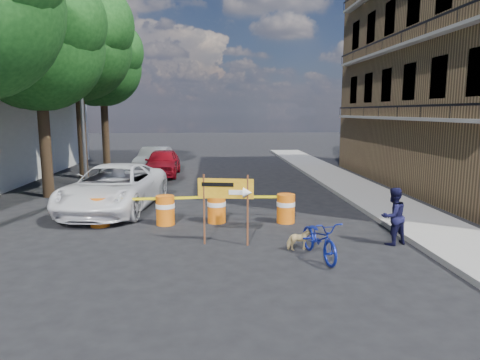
{
  "coord_description": "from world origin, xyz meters",
  "views": [
    {
      "loc": [
        -0.22,
        -10.6,
        3.43
      ],
      "look_at": [
        0.71,
        2.68,
        1.3
      ],
      "focal_mm": 32.0,
      "sensor_mm": 36.0,
      "label": 1
    }
  ],
  "objects": [
    {
      "name": "sidewalk_east",
      "position": [
        6.2,
        6.0,
        0.07
      ],
      "size": [
        2.4,
        40.0,
        0.15
      ],
      "primitive_type": "cube",
      "color": "gray",
      "rests_on": "ground"
    },
    {
      "name": "tree_mid_a",
      "position": [
        -6.74,
        7.0,
        6.01
      ],
      "size": [
        5.25,
        5.0,
        8.68
      ],
      "color": "#332316",
      "rests_on": "ground"
    },
    {
      "name": "barrel_far_right",
      "position": [
        2.12,
        2.27,
        0.47
      ],
      "size": [
        0.58,
        0.58,
        0.9
      ],
      "color": "orange",
      "rests_on": "ground"
    },
    {
      "name": "tree_mid_b",
      "position": [
        -6.73,
        12.0,
        6.71
      ],
      "size": [
        5.67,
        5.4,
        9.62
      ],
      "color": "#332316",
      "rests_on": "ground"
    },
    {
      "name": "barrel_mid_left",
      "position": [
        -1.61,
        2.28,
        0.47
      ],
      "size": [
        0.58,
        0.58,
        0.9
      ],
      "color": "orange",
      "rests_on": "ground"
    },
    {
      "name": "bicycle",
      "position": [
        2.33,
        -1.04,
        0.91
      ],
      "size": [
        0.8,
        1.06,
        1.82
      ],
      "primitive_type": "imported",
      "rotation": [
        0.0,
        0.0,
        0.19
      ],
      "color": "#122096",
      "rests_on": "ground"
    },
    {
      "name": "barrel_far_left",
      "position": [
        -3.57,
        2.23,
        0.47
      ],
      "size": [
        0.58,
        0.58,
        0.9
      ],
      "color": "orange",
      "rests_on": "ground"
    },
    {
      "name": "streetlamp",
      "position": [
        -5.93,
        9.5,
        4.38
      ],
      "size": [
        1.25,
        0.18,
        8.0
      ],
      "color": "gray",
      "rests_on": "ground"
    },
    {
      "name": "suv_white",
      "position": [
        -3.6,
        4.43,
        0.79
      ],
      "size": [
        3.36,
        6.01,
        1.59
      ],
      "primitive_type": "imported",
      "rotation": [
        0.0,
        0.0,
        -0.13
      ],
      "color": "white",
      "rests_on": "ground"
    },
    {
      "name": "pedestrian",
      "position": [
        4.5,
        -0.13,
        0.75
      ],
      "size": [
        0.89,
        0.79,
        1.51
      ],
      "primitive_type": "imported",
      "rotation": [
        0.0,
        0.0,
        3.5
      ],
      "color": "black",
      "rests_on": "ground"
    },
    {
      "name": "ground",
      "position": [
        0.0,
        0.0,
        0.0
      ],
      "size": [
        120.0,
        120.0,
        0.0
      ],
      "primitive_type": "plane",
      "color": "black",
      "rests_on": "ground"
    },
    {
      "name": "dog",
      "position": [
        1.99,
        -0.45,
        0.27
      ],
      "size": [
        0.68,
        0.43,
        0.53
      ],
      "primitive_type": "imported",
      "rotation": [
        0.0,
        0.0,
        1.81
      ],
      "color": "tan",
      "rests_on": "ground"
    },
    {
      "name": "tree_far",
      "position": [
        -6.74,
        17.0,
        6.22
      ],
      "size": [
        5.04,
        4.8,
        8.84
      ],
      "color": "#332316",
      "rests_on": "ground"
    },
    {
      "name": "detour_sign",
      "position": [
        0.35,
        0.1,
        1.36
      ],
      "size": [
        1.42,
        0.42,
        1.85
      ],
      "rotation": [
        0.0,
        0.0,
        -0.18
      ],
      "color": "#592D19",
      "rests_on": "ground"
    },
    {
      "name": "sedan_red",
      "position": [
        -2.8,
        12.6,
        0.72
      ],
      "size": [
        1.75,
        4.25,
        1.44
      ],
      "primitive_type": "imported",
      "rotation": [
        0.0,
        0.0,
        -0.01
      ],
      "color": "#A70D1C",
      "rests_on": "ground"
    },
    {
      "name": "sedan_silver",
      "position": [
        -3.47,
        14.45,
        0.69
      ],
      "size": [
        1.96,
        4.36,
        1.39
      ],
      "primitive_type": "imported",
      "rotation": [
        0.0,
        0.0,
        -0.12
      ],
      "color": "silver",
      "rests_on": "ground"
    },
    {
      "name": "barrel_mid_right",
      "position": [
        -0.04,
        2.43,
        0.47
      ],
      "size": [
        0.58,
        0.58,
        0.9
      ],
      "color": "orange",
      "rests_on": "ground"
    }
  ]
}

